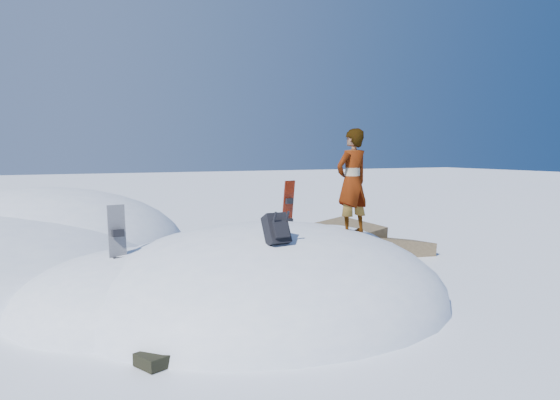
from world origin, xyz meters
name	(u,v)px	position (x,y,z in m)	size (l,w,h in m)	color
ground	(267,304)	(0.00, 0.00, 0.00)	(120.00, 120.00, 0.00)	white
snow_mound	(253,302)	(-0.17, 0.24, 0.00)	(8.00, 6.00, 3.00)	white
rock_outcrop	(347,257)	(3.72, 3.01, 0.01)	(4.68, 4.41, 1.68)	brown
snowboard_red	(288,213)	(0.74, 0.60, 1.59)	(0.29, 0.24, 1.33)	#AF2309
snowboard_dark	(118,250)	(-2.58, 0.29, 1.17)	(0.30, 0.23, 1.54)	black
backpack	(277,229)	(-0.37, -1.21, 1.57)	(0.37, 0.49, 0.59)	black
gear_pile	(164,355)	(-2.38, -1.93, 0.11)	(0.83, 0.65, 0.22)	black
person	(352,182)	(1.68, -0.24, 2.23)	(0.73, 0.48, 2.01)	slate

